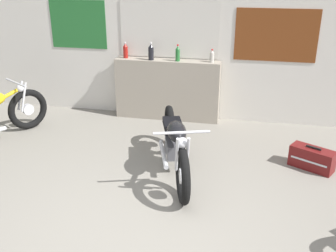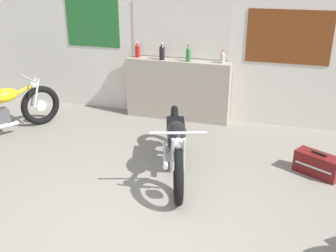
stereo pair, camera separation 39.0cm
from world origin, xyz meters
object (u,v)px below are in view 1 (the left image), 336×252
at_px(bottle_leftmost, 126,51).
at_px(bottle_center, 178,54).
at_px(motorcycle_black, 175,144).
at_px(bottle_left_center, 151,52).
at_px(bottle_right_center, 212,56).
at_px(hard_case_darkred, 312,158).

relative_size(bottle_leftmost, bottle_center, 0.98).
relative_size(bottle_center, motorcycle_black, 0.14).
bearing_deg(bottle_left_center, bottle_leftmost, 172.06).
bearing_deg(bottle_leftmost, bottle_left_center, -7.94).
relative_size(bottle_right_center, hard_case_darkred, 0.35).
bearing_deg(bottle_center, motorcycle_black, -80.26).
bearing_deg(bottle_left_center, bottle_center, 1.15).
height_order(bottle_leftmost, motorcycle_black, bottle_leftmost).
relative_size(bottle_left_center, motorcycle_black, 0.15).
xyz_separation_m(motorcycle_black, hard_case_darkred, (1.77, 0.45, -0.25)).
bearing_deg(hard_case_darkred, bottle_center, 146.16).
relative_size(bottle_left_center, hard_case_darkred, 0.49).
bearing_deg(hard_case_darkred, motorcycle_black, -165.60).
xyz_separation_m(bottle_left_center, motorcycle_black, (0.77, -1.85, -0.77)).
distance_m(bottle_center, bottle_right_center, 0.57).
distance_m(bottle_leftmost, hard_case_darkred, 3.49).
distance_m(bottle_right_center, hard_case_darkred, 2.32).
xyz_separation_m(bottle_center, bottle_right_center, (0.56, 0.04, -0.03)).
bearing_deg(bottle_right_center, bottle_left_center, -177.33).
xyz_separation_m(bottle_leftmost, hard_case_darkred, (3.01, -1.46, -1.02)).
height_order(bottle_leftmost, bottle_center, bottle_center).
xyz_separation_m(bottle_leftmost, bottle_center, (0.92, -0.06, 0.00)).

